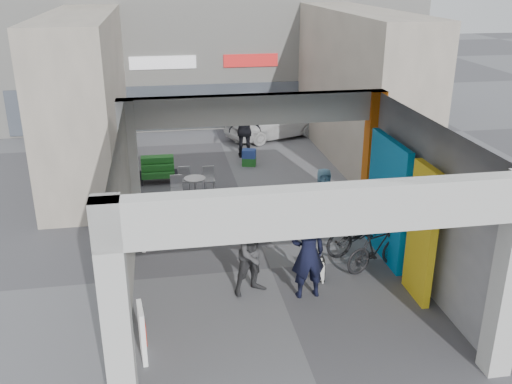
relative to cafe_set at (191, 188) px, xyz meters
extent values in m
plane|color=slate|center=(1.46, -4.63, -0.28)|extent=(90.00, 90.00, 0.00)
cube|color=beige|center=(-1.54, -8.63, 1.47)|extent=(0.40, 0.40, 3.50)
cube|color=beige|center=(-1.54, -2.63, 1.47)|extent=(0.40, 0.40, 3.50)
cube|color=beige|center=(4.46, -8.63, 1.47)|extent=(0.40, 0.40, 3.50)
cube|color=#D95F0C|center=(4.46, -2.63, 1.47)|extent=(0.40, 0.40, 3.50)
plane|color=silver|center=(-1.54, -5.63, 1.47)|extent=(0.00, 6.40, 6.40)
plane|color=#A5A5AB|center=(4.46, -5.63, 1.47)|extent=(0.00, 6.40, 6.40)
cube|color=#0C82C9|center=(4.16, -4.43, 1.12)|extent=(0.15, 2.00, 2.80)
cube|color=yellow|center=(4.16, -6.23, 1.12)|extent=(0.15, 1.00, 2.80)
plane|color=#B1B1AC|center=(1.46, -5.63, 3.22)|extent=(6.40, 6.40, 0.00)
cube|color=beige|center=(1.46, -2.58, 2.87)|extent=(6.40, 0.30, 0.70)
cube|color=beige|center=(1.46, -8.68, 2.87)|extent=(6.40, 0.30, 0.70)
cube|color=white|center=(1.46, -2.41, 2.82)|extent=(4.20, 0.05, 0.55)
cube|color=silver|center=(1.46, 9.37, 3.72)|extent=(18.00, 4.00, 8.00)
cube|color=#515966|center=(1.46, 7.32, 0.72)|extent=(16.20, 0.06, 1.80)
cube|color=white|center=(-0.54, 7.33, 2.52)|extent=(2.60, 0.06, 0.50)
cube|color=red|center=(2.96, 7.33, 2.52)|extent=(2.20, 0.06, 0.50)
cube|color=#B7A998|center=(-3.04, 2.87, 2.22)|extent=(2.00, 9.00, 5.00)
cube|color=#B7A998|center=(5.96, 2.87, 2.22)|extent=(2.00, 9.00, 5.00)
cylinder|color=gray|center=(-0.01, -2.39, 0.21)|extent=(0.09, 0.09, 0.98)
cylinder|color=gray|center=(1.39, -2.28, 0.18)|extent=(0.09, 0.09, 0.92)
cylinder|color=gray|center=(3.14, -2.35, 0.19)|extent=(0.09, 0.09, 0.95)
cube|color=white|center=(-1.29, -7.33, 0.22)|extent=(0.14, 0.56, 1.00)
cube|color=red|center=(-1.25, -7.33, 0.27)|extent=(0.08, 0.39, 0.40)
cube|color=white|center=(-1.29, -3.11, 0.22)|extent=(0.19, 0.55, 1.00)
cube|color=red|center=(-1.25, -3.11, 0.27)|extent=(0.12, 0.39, 0.40)
cylinder|color=#A8A8AD|center=(0.10, -0.25, 0.04)|extent=(0.05, 0.05, 0.64)
cylinder|color=#A8A8AD|center=(0.10, -0.25, -0.27)|extent=(0.39, 0.39, 0.02)
cylinder|color=#A8A8AD|center=(0.10, -0.25, 0.36)|extent=(0.62, 0.62, 0.04)
cube|color=#A8A8AD|center=(-0.43, -0.43, -0.08)|extent=(0.34, 0.34, 0.40)
cube|color=#A8A8AD|center=(-0.43, -0.27, 0.31)|extent=(0.34, 0.04, 0.40)
cube|color=#A8A8AD|center=(0.55, 0.19, -0.08)|extent=(0.34, 0.34, 0.40)
cube|color=#A8A8AD|center=(0.55, 0.35, 0.31)|extent=(0.34, 0.04, 0.40)
cube|color=#A8A8AD|center=(-0.16, 0.28, -0.08)|extent=(0.34, 0.34, 0.40)
cube|color=#A8A8AD|center=(-0.16, 0.44, 0.31)|extent=(0.34, 0.04, 0.40)
cube|color=black|center=(-0.94, 1.40, -0.13)|extent=(1.21, 0.60, 0.30)
cube|color=#18541B|center=(-0.94, 1.25, 0.02)|extent=(1.01, 0.35, 0.18)
cube|color=#18541B|center=(-0.94, 1.40, 0.22)|extent=(1.01, 0.35, 0.18)
cube|color=#18541B|center=(-0.94, 1.55, 0.42)|extent=(1.01, 0.35, 0.18)
cube|color=#18541B|center=(2.12, 2.52, -0.14)|extent=(0.53, 0.46, 0.28)
cube|color=navy|center=(2.12, 2.52, 0.14)|extent=(0.53, 0.46, 0.28)
cube|color=black|center=(2.38, -5.24, -0.16)|extent=(0.24, 0.32, 0.24)
cube|color=black|center=(2.38, -5.37, 0.02)|extent=(0.19, 0.16, 0.36)
cube|color=white|center=(2.38, -5.47, -0.02)|extent=(0.15, 0.03, 0.34)
cylinder|color=white|center=(2.33, -5.45, -0.14)|extent=(0.04, 0.04, 0.28)
cylinder|color=white|center=(2.44, -5.45, -0.14)|extent=(0.04, 0.04, 0.28)
sphere|color=black|center=(2.38, -5.39, 0.24)|extent=(0.19, 0.19, 0.19)
cube|color=white|center=(2.38, -5.50, 0.22)|extent=(0.08, 0.12, 0.06)
cone|color=black|center=(2.33, -5.35, 0.33)|extent=(0.07, 0.07, 0.08)
cone|color=black|center=(2.43, -5.35, 0.33)|extent=(0.07, 0.07, 0.08)
imported|color=black|center=(1.97, -5.86, 0.69)|extent=(0.74, 0.52, 1.93)
imported|color=#3C3C3E|center=(0.95, -5.54, 0.63)|extent=(1.08, 0.97, 1.83)
imported|color=#5686A8|center=(3.25, -2.52, 0.48)|extent=(0.78, 0.54, 1.53)
imported|color=black|center=(2.13, 3.46, 0.69)|extent=(1.19, 0.62, 1.93)
imported|color=black|center=(3.76, -4.19, 0.25)|extent=(2.15, 1.24, 1.07)
imported|color=black|center=(3.76, -5.03, 0.21)|extent=(1.68, 1.01, 0.98)
imported|color=white|center=(3.58, 5.70, 0.37)|extent=(4.10, 2.79, 1.30)
camera|label=1|loc=(-0.75, -15.64, 5.97)|focal=40.00mm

